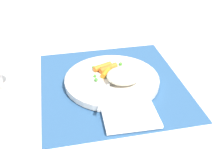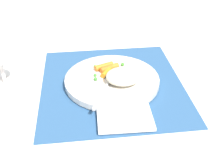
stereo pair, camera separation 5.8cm
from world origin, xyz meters
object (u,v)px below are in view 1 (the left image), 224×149
object	(u,v)px
plate	(112,80)
napkin	(131,117)
rice_mound	(124,76)
carrot_portion	(110,71)
fork	(110,82)

from	to	relation	value
plate	napkin	size ratio (longest dim) A/B	2.02
rice_mound	napkin	world-z (taller)	rice_mound
rice_mound	carrot_portion	distance (m)	0.06
fork	napkin	size ratio (longest dim) A/B	1.50
rice_mound	carrot_portion	size ratio (longest dim) A/B	1.00
plate	napkin	xyz separation A→B (m)	(-0.15, -0.01, -0.00)
plate	fork	world-z (taller)	fork
napkin	carrot_portion	bearing A→B (deg)	3.67
carrot_portion	napkin	distance (m)	0.18
fork	napkin	world-z (taller)	fork
plate	rice_mound	world-z (taller)	rice_mound
fork	carrot_portion	bearing A→B (deg)	-12.00
fork	napkin	xyz separation A→B (m)	(-0.13, -0.02, -0.02)
carrot_portion	napkin	bearing A→B (deg)	-176.33
rice_mound	napkin	bearing A→B (deg)	173.11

